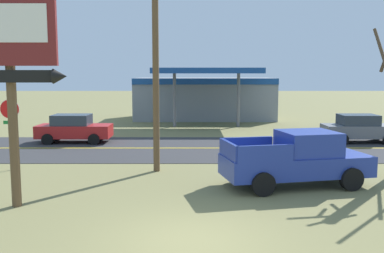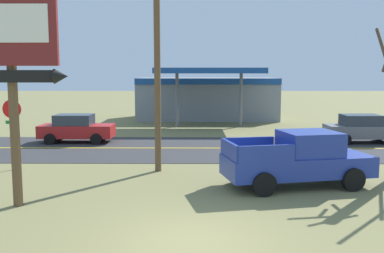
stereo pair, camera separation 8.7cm
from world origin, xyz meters
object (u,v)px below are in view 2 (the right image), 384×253
car_red_mid_lane (76,128)px  pickup_blue_parked_on_lawn (299,160)px  utility_pole (157,52)px  gas_station (207,97)px  stop_sign (13,122)px  motel_sign (12,58)px  car_grey_near_lane (362,129)px

car_red_mid_lane → pickup_blue_parked_on_lawn: bearing=-42.7°
utility_pole → gas_station: bearing=83.0°
stop_sign → car_red_mid_lane: size_ratio=0.70×
utility_pole → motel_sign: bearing=-127.6°
gas_station → pickup_blue_parked_on_lawn: bearing=-83.4°
pickup_blue_parked_on_lawn → car_red_mid_lane: (-10.62, 9.81, -0.13)m
gas_station → pickup_blue_parked_on_lawn: (2.68, -23.10, -0.98)m
utility_pole → car_grey_near_lane: (11.20, 7.42, -4.03)m
pickup_blue_parked_on_lawn → utility_pole: bearing=155.5°
utility_pole → car_red_mid_lane: (-5.40, 7.42, -4.03)m
motel_sign → gas_station: size_ratio=0.54×
motel_sign → car_red_mid_lane: size_ratio=1.54×
motel_sign → car_grey_near_lane: size_ratio=1.54×
stop_sign → gas_station: size_ratio=0.25×
utility_pole → gas_station: size_ratio=0.76×
stop_sign → car_red_mid_lane: 7.36m
stop_sign → car_red_mid_lane: stop_sign is taller
pickup_blue_parked_on_lawn → car_red_mid_lane: size_ratio=1.31×
gas_station → car_grey_near_lane: bearing=-56.9°
motel_sign → car_red_mid_lane: 12.96m
pickup_blue_parked_on_lawn → car_grey_near_lane: bearing=58.6°
car_grey_near_lane → car_red_mid_lane: same height
stop_sign → car_grey_near_lane: bearing=22.8°
stop_sign → utility_pole: size_ratio=0.32×
motel_sign → stop_sign: 6.08m
motel_sign → stop_sign: bearing=113.7°
stop_sign → car_grey_near_lane: size_ratio=0.70×
stop_sign → gas_station: (8.58, 20.52, -0.08)m
stop_sign → utility_pole: bearing=-1.8°
motel_sign → stop_sign: size_ratio=2.19×
motel_sign → pickup_blue_parked_on_lawn: size_ratio=1.17×
car_grey_near_lane → car_red_mid_lane: size_ratio=1.00×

